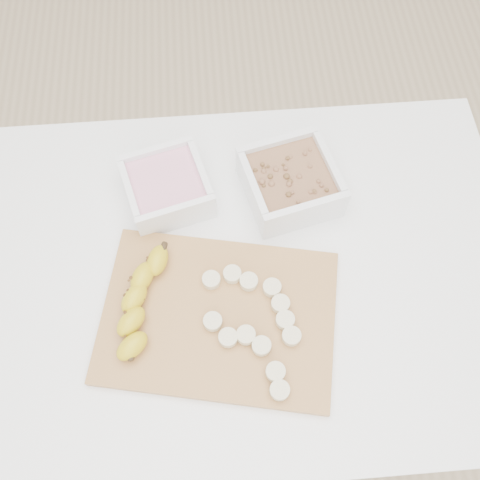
{
  "coord_description": "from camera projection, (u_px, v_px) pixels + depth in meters",
  "views": [
    {
      "loc": [
        -0.03,
        -0.36,
        1.62
      ],
      "look_at": [
        0.0,
        0.03,
        0.81
      ],
      "focal_mm": 40.0,
      "sensor_mm": 36.0,
      "label": 1
    }
  ],
  "objects": [
    {
      "name": "ground",
      "position": [
        241.0,
        366.0,
        1.62
      ],
      "size": [
        3.5,
        3.5,
        0.0
      ],
      "primitive_type": "plane",
      "color": "#C6AD89",
      "rests_on": "ground"
    },
    {
      "name": "table",
      "position": [
        241.0,
        289.0,
        1.03
      ],
      "size": [
        1.0,
        0.7,
        0.75
      ],
      "color": "white",
      "rests_on": "ground"
    },
    {
      "name": "bowl_yogurt",
      "position": [
        167.0,
        187.0,
        0.98
      ],
      "size": [
        0.18,
        0.18,
        0.07
      ],
      "color": "white",
      "rests_on": "table"
    },
    {
      "name": "bowl_granola",
      "position": [
        290.0,
        182.0,
        0.98
      ],
      "size": [
        0.19,
        0.19,
        0.07
      ],
      "color": "white",
      "rests_on": "table"
    },
    {
      "name": "cutting_board",
      "position": [
        218.0,
        316.0,
        0.9
      ],
      "size": [
        0.44,
        0.35,
        0.01
      ],
      "primitive_type": "cube",
      "rotation": [
        0.0,
        0.0,
        -0.2
      ],
      "color": "#A8753F",
      "rests_on": "table"
    },
    {
      "name": "banana",
      "position": [
        141.0,
        304.0,
        0.88
      ],
      "size": [
        0.14,
        0.2,
        0.03
      ],
      "primitive_type": null,
      "rotation": [
        0.0,
        0.0,
        -0.48
      ],
      "color": "gold",
      "rests_on": "cutting_board"
    },
    {
      "name": "banana_slices",
      "position": [
        255.0,
        321.0,
        0.88
      ],
      "size": [
        0.16,
        0.23,
        0.02
      ],
      "color": "beige",
      "rests_on": "cutting_board"
    }
  ]
}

